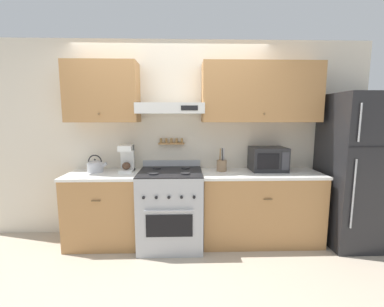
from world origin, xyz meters
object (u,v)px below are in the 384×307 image
object	(u,v)px
tea_kettle	(95,166)
utensil_crock	(222,165)
refrigerator	(358,170)
coffee_maker	(127,158)
microwave	(268,159)
stove_range	(171,208)

from	to	relation	value
tea_kettle	utensil_crock	xyz separation A→B (m)	(1.59, 0.00, -0.00)
refrigerator	coffee_maker	bearing A→B (deg)	176.04
coffee_maker	microwave	xyz separation A→B (m)	(1.80, -0.01, -0.02)
utensil_crock	tea_kettle	bearing A→B (deg)	-180.00
tea_kettle	utensil_crock	bearing A→B (deg)	0.00
tea_kettle	coffee_maker	xyz separation A→B (m)	(0.39, 0.03, 0.09)
utensil_crock	coffee_maker	bearing A→B (deg)	178.49
tea_kettle	microwave	world-z (taller)	microwave
coffee_maker	utensil_crock	bearing A→B (deg)	-1.51
refrigerator	utensil_crock	distance (m)	1.67
stove_range	utensil_crock	size ratio (longest dim) A/B	3.40
utensil_crock	microwave	bearing A→B (deg)	1.71
tea_kettle	utensil_crock	world-z (taller)	utensil_crock
refrigerator	tea_kettle	bearing A→B (deg)	177.07
refrigerator	tea_kettle	xyz separation A→B (m)	(-3.25, 0.17, 0.04)
refrigerator	stove_range	bearing A→B (deg)	179.62
tea_kettle	coffee_maker	distance (m)	0.40
stove_range	tea_kettle	size ratio (longest dim) A/B	3.99
stove_range	coffee_maker	size ratio (longest dim) A/B	2.99
refrigerator	tea_kettle	world-z (taller)	refrigerator
coffee_maker	refrigerator	bearing A→B (deg)	-3.96
stove_range	utensil_crock	distance (m)	0.83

